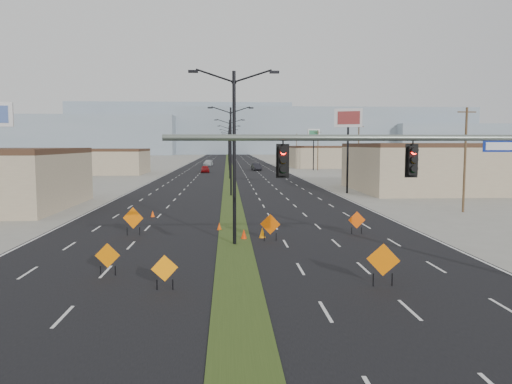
{
  "coord_description": "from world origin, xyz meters",
  "views": [
    {
      "loc": [
        -0.4,
        -16.78,
        5.84
      ],
      "look_at": [
        1.19,
        10.88,
        3.2
      ],
      "focal_mm": 35.0,
      "sensor_mm": 36.0,
      "label": 1
    }
  ],
  "objects": [
    {
      "name": "construction_sign_0",
      "position": [
        -5.75,
        5.35,
        0.86
      ],
      "size": [
        1.11,
        0.09,
        1.48
      ],
      "rotation": [
        0.0,
        0.0,
        -0.04
      ],
      "color": "#D66A04",
      "rests_on": "ground"
    },
    {
      "name": "car_far",
      "position": [
        -5.67,
        121.25,
        0.79
      ],
      "size": [
        2.76,
        5.65,
        1.58
      ],
      "primitive_type": "imported",
      "rotation": [
        0.0,
        0.0,
        -0.1
      ],
      "color": "#B9BFC3",
      "rests_on": "ground"
    },
    {
      "name": "construction_sign_2",
      "position": [
        -6.46,
        15.27,
        1.08
      ],
      "size": [
        1.35,
        0.34,
        1.83
      ],
      "rotation": [
        0.0,
        0.0,
        -0.22
      ],
      "color": "orange",
      "rests_on": "ground"
    },
    {
      "name": "utility_pole_1",
      "position": [
        20.0,
        60.0,
        4.67
      ],
      "size": [
        1.6,
        0.2,
        9.0
      ],
      "color": "#4C3823",
      "rests_on": "ground"
    },
    {
      "name": "construction_sign_3",
      "position": [
        2.17,
        12.95,
        0.98
      ],
      "size": [
        1.2,
        0.41,
        1.66
      ],
      "rotation": [
        0.0,
        0.0,
        -0.3
      ],
      "color": "#D55104",
      "rests_on": "ground"
    },
    {
      "name": "utility_pole_0",
      "position": [
        20.0,
        25.0,
        4.67
      ],
      "size": [
        1.6,
        0.2,
        9.0
      ],
      "color": "#4C3823",
      "rests_on": "ground"
    },
    {
      "name": "streetlight_2",
      "position": [
        0.0,
        68.0,
        5.42
      ],
      "size": [
        5.15,
        0.24,
        10.02
      ],
      "color": "black",
      "rests_on": "ground"
    },
    {
      "name": "cone_1",
      "position": [
        -0.98,
        17.03,
        0.27
      ],
      "size": [
        0.37,
        0.37,
        0.53
      ],
      "primitive_type": "cone",
      "rotation": [
        0.0,
        0.0,
        0.18
      ],
      "color": "#DE4404",
      "rests_on": "ground"
    },
    {
      "name": "building_se_near",
      "position": [
        34.0,
        45.0,
        2.75
      ],
      "size": [
        36.0,
        18.0,
        5.5
      ],
      "primitive_type": "cube",
      "color": "tan",
      "rests_on": "ground"
    },
    {
      "name": "streetlight_0",
      "position": [
        0.0,
        12.0,
        5.42
      ],
      "size": [
        5.15,
        0.24,
        10.02
      ],
      "color": "black",
      "rests_on": "ground"
    },
    {
      "name": "cone_2",
      "position": [
        0.6,
        13.6,
        0.32
      ],
      "size": [
        0.47,
        0.47,
        0.64
      ],
      "primitive_type": "cone",
      "rotation": [
        0.0,
        0.0,
        0.26
      ],
      "color": "red",
      "rests_on": "ground"
    },
    {
      "name": "mesa_backdrop",
      "position": [
        -30.0,
        320.0,
        16.0
      ],
      "size": [
        140.0,
        50.0,
        32.0
      ],
      "primitive_type": "cube",
      "color": "#8395A2",
      "rests_on": "ground"
    },
    {
      "name": "mesa_center",
      "position": [
        40.0,
        300.0,
        14.0
      ],
      "size": [
        220.0,
        50.0,
        28.0
      ],
      "primitive_type": "cube",
      "color": "#8395A2",
      "rests_on": "ground"
    },
    {
      "name": "median_strip",
      "position": [
        0.0,
        100.0,
        0.0
      ],
      "size": [
        2.0,
        400.0,
        0.04
      ],
      "primitive_type": "cube",
      "color": "#2F4318",
      "rests_on": "ground"
    },
    {
      "name": "car_mid",
      "position": [
        6.11,
        95.36,
        0.8
      ],
      "size": [
        2.33,
        5.02,
        1.59
      ],
      "primitive_type": "imported",
      "rotation": [
        0.0,
        0.0,
        0.14
      ],
      "color": "black",
      "rests_on": "ground"
    },
    {
      "name": "mesa_west",
      "position": [
        -120.0,
        280.0,
        11.0
      ],
      "size": [
        180.0,
        50.0,
        22.0
      ],
      "primitive_type": "cube",
      "color": "#8395A2",
      "rests_on": "ground"
    },
    {
      "name": "construction_sign_4",
      "position": [
        5.98,
        3.0,
        1.07
      ],
      "size": [
        1.26,
        0.58,
        1.8
      ],
      "rotation": [
        0.0,
        0.0,
        -0.41
      ],
      "color": "orange",
      "rests_on": "ground"
    },
    {
      "name": "building_sw_far",
      "position": [
        -32.0,
        85.0,
        2.25
      ],
      "size": [
        30.0,
        14.0,
        4.5
      ],
      "primitive_type": "cube",
      "color": "tan",
      "rests_on": "ground"
    },
    {
      "name": "signal_mast",
      "position": [
        8.56,
        2.0,
        4.79
      ],
      "size": [
        16.3,
        0.6,
        8.0
      ],
      "color": "slate",
      "rests_on": "ground"
    },
    {
      "name": "streetlight_5",
      "position": [
        0.0,
        152.0,
        5.42
      ],
      "size": [
        5.15,
        0.24,
        10.02
      ],
      "color": "black",
      "rests_on": "ground"
    },
    {
      "name": "car_left",
      "position": [
        -5.06,
        87.37,
        0.75
      ],
      "size": [
        2.01,
        4.49,
        1.5
      ],
      "primitive_type": "imported",
      "rotation": [
        0.0,
        0.0,
        0.05
      ],
      "color": "maroon",
      "rests_on": "ground"
    },
    {
      "name": "streetlight_1",
      "position": [
        0.0,
        40.0,
        5.42
      ],
      "size": [
        5.15,
        0.24,
        10.02
      ],
      "color": "black",
      "rests_on": "ground"
    },
    {
      "name": "streetlight_3",
      "position": [
        0.0,
        96.0,
        5.42
      ],
      "size": [
        5.15,
        0.24,
        10.02
      ],
      "color": "black",
      "rests_on": "ground"
    },
    {
      "name": "pole_sign_east_far",
      "position": [
        19.1,
        95.51,
        7.61
      ],
      "size": [
        2.97,
        1.42,
        9.34
      ],
      "rotation": [
        0.0,
        0.0,
        0.37
      ],
      "color": "black",
      "rests_on": "ground"
    },
    {
      "name": "road_surface",
      "position": [
        0.0,
        100.0,
        0.0
      ],
      "size": [
        25.0,
        400.0,
        0.02
      ],
      "primitive_type": "cube",
      "color": "black",
      "rests_on": "ground"
    },
    {
      "name": "cone_3",
      "position": [
        -6.45,
        23.5,
        0.27
      ],
      "size": [
        0.34,
        0.34,
        0.54
      ],
      "primitive_type": "cone",
      "rotation": [
        0.0,
        0.0,
        -0.06
      ],
      "color": "#FF4B05",
      "rests_on": "ground"
    },
    {
      "name": "ground",
      "position": [
        0.0,
        0.0,
        0.0
      ],
      "size": [
        600.0,
        600.0,
        0.0
      ],
      "primitive_type": "plane",
      "color": "gray",
      "rests_on": "ground"
    },
    {
      "name": "streetlight_6",
      "position": [
        0.0,
        180.0,
        5.42
      ],
      "size": [
        5.15,
        0.24,
        10.02
      ],
      "color": "black",
      "rests_on": "ground"
    },
    {
      "name": "construction_sign_1",
      "position": [
        -2.94,
        3.0,
        0.84
      ],
      "size": [
        1.05,
        0.36,
        1.44
      ],
      "rotation": [
        0.0,
        0.0,
        0.3
      ],
      "color": "orange",
      "rests_on": "ground"
    },
    {
      "name": "building_se_far",
      "position": [
        38.0,
        110.0,
        2.5
      ],
      "size": [
        44.0,
        16.0,
        5.0
      ],
      "primitive_type": "cube",
      "color": "tan",
      "rests_on": "ground"
    },
    {
      "name": "utility_pole_3",
      "position": [
        20.0,
        130.0,
        4.67
      ],
      "size": [
        1.6,
        0.2,
        9.0
      ],
      "color": "#4C3823",
      "rests_on": "ground"
    },
    {
      "name": "utility_pole_2",
      "position": [
        20.0,
        95.0,
        4.67
      ],
      "size": [
        1.6,
        0.2,
        9.0
      ],
      "color": "#4C3823",
      "rests_on": "ground"
    },
    {
      "name": "pole_sign_east_near",
      "position": [
        14.0,
        42.3,
        8.28
      ],
      "size": [
        3.19,
        1.53,
        10.1
      ],
      "rotation": [
        0.0,
        0.0,
        -0.37
      ],
      "color": "black",
      "rests_on": "ground"
    },
    {
      "name": "cone_0",
      "position": [
        1.76,
        13.99,
        0.33
      ],
      "size": [
        0.43,
        0.43,
        0.67
      ],
      "primitive_type": "cone",
      "rotation": [
        0.0,
        0.0,
        0.08
      ],
      "color": "orange",
      "rests_on": "ground"
    },
    {
      "name": "construction_sign_5",
      "position": [
        8.02,
        14.99,
        0.87
      ],
      "size": [
        1.12,
        0.06,
        1.5
      ],
      "rotation": [
        0.0,
        0.0,
        0.02
      ],
      "color": "#D94704",
      "rests_on": "ground"
    },
    {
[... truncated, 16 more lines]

